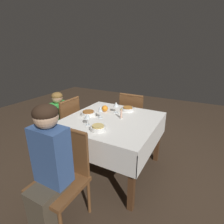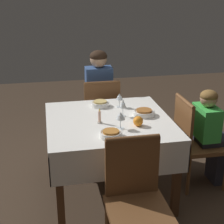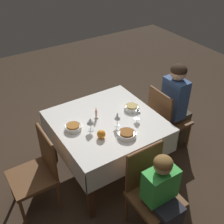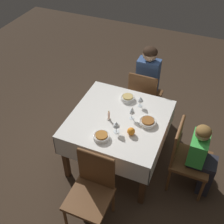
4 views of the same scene
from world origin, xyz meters
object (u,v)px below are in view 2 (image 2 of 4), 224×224
bowl_west (144,112)px  candle_centerpiece (100,118)px  chair_west (194,139)px  person_adult_denim (98,94)px  wine_glass_west (123,104)px  chair_north (136,196)px  orange_fruit (138,121)px  chair_south (101,113)px  dining_table (109,129)px  wine_glass_south (119,97)px  wine_glass_north (121,116)px  bowl_south (100,104)px  person_child_green (211,133)px  bowl_north (111,134)px

bowl_west → candle_centerpiece: (0.43, 0.10, 0.02)m
candle_centerpiece → chair_west: bearing=-177.3°
person_adult_denim → wine_glass_west: person_adult_denim is taller
chair_north → bowl_west: bearing=70.9°
bowl_west → orange_fruit: size_ratio=2.28×
chair_south → orange_fruit: chair_south is taller
dining_table → wine_glass_south: (-0.16, -0.29, 0.20)m
chair_north → bowl_west: 0.95m
candle_centerpiece → wine_glass_north: bearing=134.9°
person_adult_denim → bowl_south: (0.08, 0.63, 0.10)m
chair_west → wine_glass_south: chair_west is taller
bowl_south → wine_glass_north: bearing=97.7°
person_child_green → wine_glass_north: size_ratio=6.47×
dining_table → chair_north: chair_north is taller
wine_glass_west → person_child_green: bearing=174.9°
chair_south → candle_centerpiece: chair_south is taller
wine_glass_west → bowl_north: size_ratio=0.92×
bowl_south → person_child_green: bearing=159.6°
wine_glass_west → candle_centerpiece: (0.23, 0.12, -0.07)m
wine_glass_south → candle_centerpiece: bearing=55.1°
wine_glass_west → wine_glass_north: 0.28m
person_child_green → wine_glass_west: 0.92m
orange_fruit → person_adult_denim: bearing=-82.4°
person_adult_denim → bowl_south: size_ratio=6.81×
chair_south → chair_west: 1.15m
chair_north → bowl_south: (0.06, -1.18, 0.28)m
chair_south → wine_glass_south: size_ratio=6.46×
chair_north → bowl_south: chair_north is taller
person_adult_denim → chair_south: bearing=90.0°
chair_south → person_child_green: (-0.94, 0.85, 0.04)m
chair_west → bowl_north: (0.88, 0.34, 0.28)m
person_adult_denim → bowl_north: (0.11, 1.35, 0.10)m
candle_centerpiece → bowl_south: bearing=-100.1°
person_child_green → bowl_south: size_ratio=5.56×
chair_south → wine_glass_west: bearing=95.8°
person_adult_denim → candle_centerpiece: bearing=81.6°
chair_south → bowl_north: size_ratio=5.00×
person_child_green → bowl_west: size_ratio=4.94×
person_adult_denim → bowl_west: (-0.28, 0.95, 0.10)m
bowl_north → candle_centerpiece: 0.30m
dining_table → chair_north: bearing=92.7°
chair_west → candle_centerpiece: size_ratio=6.73×
person_adult_denim → person_child_green: bearing=132.9°
bowl_south → wine_glass_south: size_ratio=1.26×
chair_west → person_adult_denim: (0.76, -1.01, 0.18)m
chair_south → bowl_north: bearing=84.7°
wine_glass_north → wine_glass_south: bearing=-101.2°
wine_glass_north → candle_centerpiece: size_ratio=1.12×
bowl_west → wine_glass_north: 0.39m
chair_south → person_child_green: 1.27m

